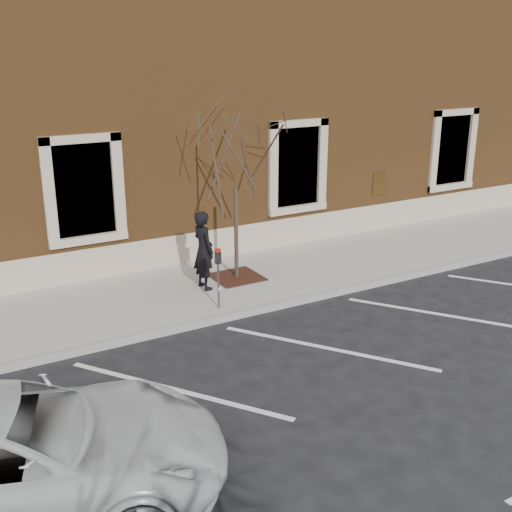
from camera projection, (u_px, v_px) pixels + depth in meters
ground at (269, 310)px, 14.36m from camera, size 120.00×120.00×0.00m
sidewalk_near at (233, 283)px, 15.78m from camera, size 40.00×3.50×0.15m
curb_near at (270, 308)px, 14.30m from camera, size 40.00×0.12×0.15m
parking_stripes at (327, 348)px, 12.55m from camera, size 28.00×4.40×0.01m
building_civic at (139, 101)px, 19.47m from camera, size 40.00×8.62×8.00m
man at (204, 250)px, 14.95m from camera, size 0.50×0.72×1.88m
parking_meter at (218, 267)px, 13.78m from camera, size 0.12×0.10×1.37m
tree_grate at (237, 277)px, 15.91m from camera, size 1.16×1.16×0.03m
sapling at (235, 160)px, 14.99m from camera, size 2.51×2.51×4.19m
white_truck at (4, 456)px, 8.00m from camera, size 6.14×4.17×1.56m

